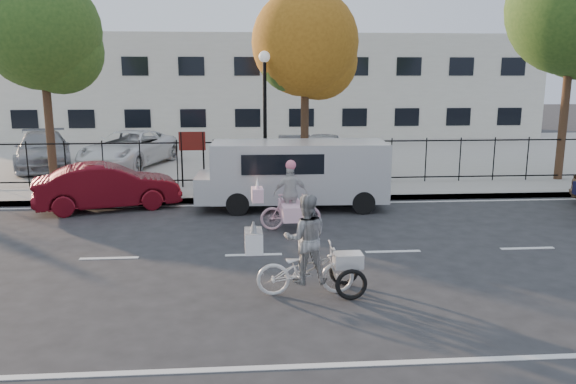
{
  "coord_description": "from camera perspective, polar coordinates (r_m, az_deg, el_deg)",
  "views": [
    {
      "loc": [
        -0.13,
        -11.36,
        3.73
      ],
      "look_at": [
        0.82,
        1.2,
        1.1
      ],
      "focal_mm": 35.0,
      "sensor_mm": 36.0,
      "label": 1
    }
  ],
  "objects": [
    {
      "name": "ground",
      "position": [
        11.96,
        -3.51,
        -6.4
      ],
      "size": [
        120.0,
        120.0,
        0.0
      ],
      "primitive_type": "plane",
      "color": "#333334"
    },
    {
      "name": "road_markings",
      "position": [
        11.96,
        -3.51,
        -6.38
      ],
      "size": [
        60.0,
        9.52,
        0.01
      ],
      "primitive_type": null,
      "color": "silver",
      "rests_on": "ground"
    },
    {
      "name": "curb",
      "position": [
        16.81,
        -3.78,
        -0.79
      ],
      "size": [
        60.0,
        0.1,
        0.15
      ],
      "primitive_type": "cube",
      "color": "#A8A399",
      "rests_on": "ground"
    },
    {
      "name": "sidewalk",
      "position": [
        17.84,
        -3.82,
        -0.06
      ],
      "size": [
        60.0,
        2.2,
        0.15
      ],
      "primitive_type": "cube",
      "color": "#A8A399",
      "rests_on": "ground"
    },
    {
      "name": "parking_lot",
      "position": [
        26.61,
        -4.02,
        3.87
      ],
      "size": [
        60.0,
        15.6,
        0.15
      ],
      "primitive_type": "cube",
      "color": "#A8A399",
      "rests_on": "ground"
    },
    {
      "name": "iron_fence",
      "position": [
        18.78,
        -3.89,
        3.1
      ],
      "size": [
        58.0,
        0.06,
        1.5
      ],
      "primitive_type": null,
      "color": "black",
      "rests_on": "sidewalk"
    },
    {
      "name": "building",
      "position": [
        36.37,
        -4.2,
        10.61
      ],
      "size": [
        34.0,
        10.0,
        6.0
      ],
      "primitive_type": "cube",
      "color": "silver",
      "rests_on": "ground"
    },
    {
      "name": "lamppost",
      "position": [
        18.18,
        -2.38,
        9.84
      ],
      "size": [
        0.36,
        0.36,
        4.33
      ],
      "color": "black",
      "rests_on": "sidewalk"
    },
    {
      "name": "street_sign",
      "position": [
        18.39,
        -9.69,
        4.4
      ],
      "size": [
        0.85,
        0.06,
        1.8
      ],
      "color": "black",
      "rests_on": "sidewalk"
    },
    {
      "name": "zebra_trike",
      "position": [
        9.69,
        1.84,
        -6.55
      ],
      "size": [
        2.06,
        0.78,
        1.77
      ],
      "rotation": [
        0.0,
        0.0,
        1.59
      ],
      "color": "white",
      "rests_on": "ground"
    },
    {
      "name": "unicorn_bike",
      "position": [
        13.68,
        0.15,
        -1.26
      ],
      "size": [
        1.72,
        1.19,
        1.73
      ],
      "rotation": [
        0.0,
        0.0,
        1.62
      ],
      "color": "beige",
      "rests_on": "ground"
    },
    {
      "name": "white_van",
      "position": [
        15.89,
        0.77,
        2.07
      ],
      "size": [
        5.38,
        1.96,
        1.89
      ],
      "rotation": [
        0.0,
        0.0,
        -0.03
      ],
      "color": "silver",
      "rests_on": "ground"
    },
    {
      "name": "red_sedan",
      "position": [
        16.62,
        -17.84,
        0.55
      ],
      "size": [
        4.18,
        2.47,
        1.3
      ],
      "primitive_type": "imported",
      "rotation": [
        0.0,
        0.0,
        1.87
      ],
      "color": "#5C0A13",
      "rests_on": "ground"
    },
    {
      "name": "lot_car_a",
      "position": [
        23.97,
        -23.61,
        3.91
      ],
      "size": [
        3.32,
        5.2,
        1.4
      ],
      "primitive_type": "imported",
      "rotation": [
        0.0,
        0.0,
        0.3
      ],
      "color": "#93949A",
      "rests_on": "parking_lot"
    },
    {
      "name": "lot_car_b",
      "position": [
        23.28,
        -15.86,
        4.25
      ],
      "size": [
        3.67,
        5.54,
        1.41
      ],
      "primitive_type": "imported",
      "rotation": [
        0.0,
        0.0,
        -0.28
      ],
      "color": "white",
      "rests_on": "parking_lot"
    },
    {
      "name": "lot_car_c",
      "position": [
        22.36,
        0.65,
        4.15
      ],
      "size": [
        1.53,
        3.75,
        1.21
      ],
      "primitive_type": "imported",
      "rotation": [
        0.0,
        0.0,
        -0.07
      ],
      "color": "#4C4F53",
      "rests_on": "parking_lot"
    },
    {
      "name": "lot_car_d",
      "position": [
        21.8,
        3.43,
        4.17
      ],
      "size": [
        2.65,
        4.38,
        1.39
      ],
      "primitive_type": "imported",
      "rotation": [
        0.0,
        0.0,
        -0.26
      ],
      "color": "#AEB2B6",
      "rests_on": "parking_lot"
    },
    {
      "name": "tree_west",
      "position": [
        20.69,
        -23.31,
        14.26
      ],
      "size": [
        3.86,
        3.86,
        7.08
      ],
      "color": "#442D1D",
      "rests_on": "ground"
    },
    {
      "name": "tree_mid",
      "position": [
        19.51,
        2.16,
        14.39
      ],
      "size": [
        3.62,
        3.6,
        6.6
      ],
      "color": "#442D1D",
      "rests_on": "ground"
    }
  ]
}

